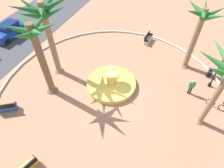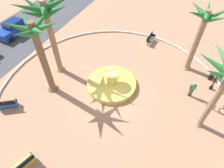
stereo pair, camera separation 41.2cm
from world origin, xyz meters
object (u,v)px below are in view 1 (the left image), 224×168
at_px(lamppost, 220,67).
at_px(trash_bin, 209,74).
at_px(palm_tree_mid_plaza, 38,47).
at_px(bench_southeast, 148,39).
at_px(fountain, 111,83).
at_px(palm_tree_far_side, 199,27).
at_px(bicycle_red_frame, 217,105).
at_px(person_cyclist_helmet, 192,86).
at_px(bench_east, 26,168).
at_px(bench_west, 6,108).
at_px(palm_tree_by_curb, 45,20).
at_px(parked_car_second, 9,31).

bearing_deg(lamppost, trash_bin, 8.67).
xyz_separation_m(palm_tree_mid_plaza, bench_southeast, (10.49, -5.80, -4.41)).
xyz_separation_m(bench_southeast, trash_bin, (-3.20, -6.87, 0.04)).
relative_size(fountain, lamppost, 1.09).
height_order(palm_tree_far_side, bench_southeast, palm_tree_far_side).
bearing_deg(bench_southeast, lamppost, -122.27).
distance_m(bicycle_red_frame, person_cyclist_helmet, 2.43).
bearing_deg(bench_east, person_cyclist_helmet, -39.05).
bearing_deg(bench_southeast, bicycle_red_frame, -131.57).
bearing_deg(bench_west, palm_tree_by_curb, -12.90).
relative_size(palm_tree_far_side, bench_southeast, 3.87).
bearing_deg(bench_west, person_cyclist_helmet, -60.37).
height_order(bench_east, lamppost, lamppost).
height_order(fountain, parked_car_second, fountain).
height_order(bench_east, bench_southeast, same).
xyz_separation_m(palm_tree_far_side, parked_car_second, (-2.67, 19.87, -3.67)).
height_order(palm_tree_by_curb, bench_southeast, palm_tree_by_curb).
bearing_deg(parked_car_second, bench_west, -138.98).
relative_size(bench_southeast, person_cyclist_helmet, 1.01).
bearing_deg(lamppost, bench_east, 140.11).
bearing_deg(lamppost, bench_southeast, 57.73).
relative_size(trash_bin, bicycle_red_frame, 0.43).
xyz_separation_m(palm_tree_far_side, bench_east, (-14.29, 7.88, -4.10)).
bearing_deg(bench_west, fountain, -49.40).
relative_size(palm_tree_by_curb, lamppost, 1.77).
bearing_deg(bench_west, parked_car_second, 41.02).
distance_m(palm_tree_far_side, parked_car_second, 20.38).
bearing_deg(palm_tree_mid_plaza, fountain, -60.58).
bearing_deg(bench_east, trash_bin, -36.69).
distance_m(bench_southeast, parked_car_second, 16.19).
height_order(lamppost, parked_car_second, lamppost).
distance_m(palm_tree_by_curb, palm_tree_mid_plaza, 2.64).
distance_m(palm_tree_mid_plaza, bench_southeast, 12.77).
bearing_deg(bicycle_red_frame, palm_tree_far_side, 36.55).
relative_size(fountain, palm_tree_mid_plaza, 0.64).
bearing_deg(person_cyclist_helmet, palm_tree_mid_plaza, 111.49).
bearing_deg(palm_tree_mid_plaza, palm_tree_by_curb, 20.54).
bearing_deg(palm_tree_far_side, bench_east, 151.12).
bearing_deg(bench_west, bench_southeast, -30.19).
bearing_deg(bench_east, palm_tree_far_side, -28.88).
bearing_deg(palm_tree_far_side, bicycle_red_frame, -143.45).
bearing_deg(palm_tree_by_curb, palm_tree_far_side, -63.85).
xyz_separation_m(fountain, bicycle_red_frame, (1.08, -8.91, 0.10)).
xyz_separation_m(palm_tree_far_side, person_cyclist_helmet, (-3.47, -0.89, -3.54)).
bearing_deg(palm_tree_by_curb, lamppost, -75.11).
bearing_deg(palm_tree_by_curb, person_cyclist_helmet, -80.42).
bearing_deg(fountain, bench_east, 166.76).
bearing_deg(bench_west, lamppost, -58.41).
height_order(palm_tree_far_side, bench_east, palm_tree_far_side).
bearing_deg(lamppost, palm_tree_mid_plaza, 115.14).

